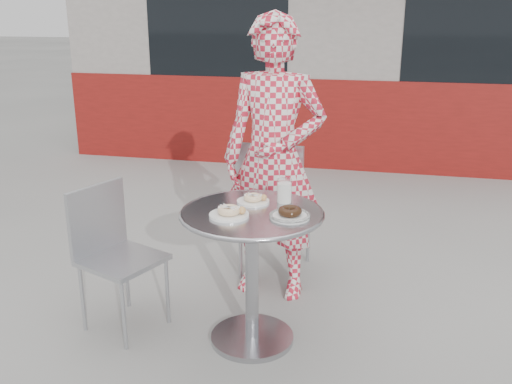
% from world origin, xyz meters
% --- Properties ---
extents(ground, '(60.00, 60.00, 0.00)m').
position_xyz_m(ground, '(0.00, 0.00, 0.00)').
color(ground, '#9A9792').
rests_on(ground, ground).
extents(storefront, '(6.02, 4.55, 3.00)m').
position_xyz_m(storefront, '(-0.00, 5.56, 1.49)').
color(storefront, gray).
rests_on(storefront, ground).
extents(bistro_table, '(0.75, 0.75, 0.75)m').
position_xyz_m(bistro_table, '(0.05, 0.01, 0.57)').
color(bistro_table, '#B0B1B5').
rests_on(bistro_table, ground).
extents(chair_far, '(0.47, 0.47, 0.94)m').
position_xyz_m(chair_far, '(-0.00, 0.89, 0.29)').
color(chair_far, '#ABADB3').
rests_on(chair_far, ground).
extents(chair_left, '(0.51, 0.50, 0.81)m').
position_xyz_m(chair_left, '(-0.70, -0.01, 0.25)').
color(chair_left, '#ABADB3').
rests_on(chair_left, ground).
extents(seated_person, '(0.67, 0.47, 1.73)m').
position_xyz_m(seated_person, '(0.04, 0.62, 0.87)').
color(seated_person, '#B71C30').
rests_on(seated_person, ground).
extents(plate_far, '(0.17, 0.17, 0.05)m').
position_xyz_m(plate_far, '(0.02, 0.15, 0.77)').
color(plate_far, white).
rests_on(plate_far, bistro_table).
extents(plate_near, '(0.20, 0.20, 0.05)m').
position_xyz_m(plate_near, '(-0.04, -0.09, 0.77)').
color(plate_near, white).
rests_on(plate_near, bistro_table).
extents(plate_checker, '(0.20, 0.20, 0.05)m').
position_xyz_m(plate_checker, '(0.25, -0.03, 0.77)').
color(plate_checker, white).
rests_on(plate_checker, bistro_table).
extents(milk_cup, '(0.08, 0.08, 0.13)m').
position_xyz_m(milk_cup, '(0.18, 0.19, 0.81)').
color(milk_cup, white).
rests_on(milk_cup, bistro_table).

